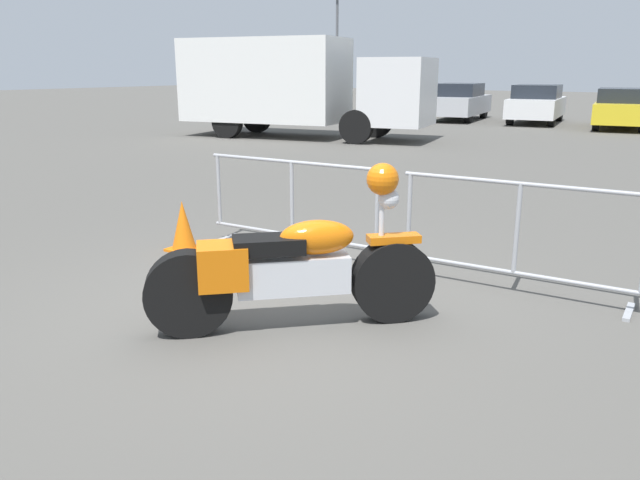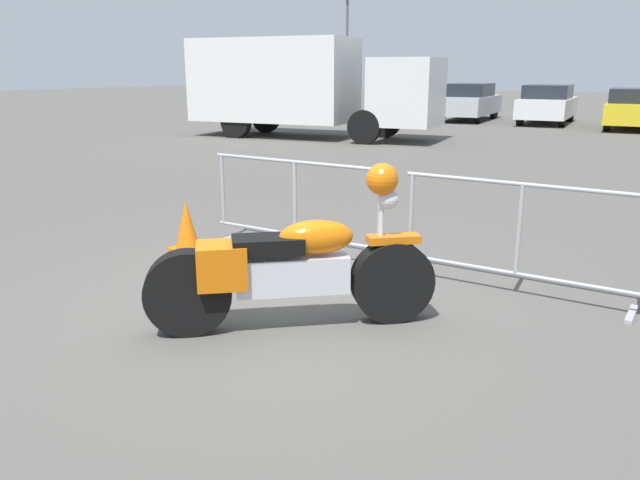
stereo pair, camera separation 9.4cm
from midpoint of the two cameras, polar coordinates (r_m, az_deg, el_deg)
ground_plane at (r=5.70m, az=-3.68°, el=-5.80°), size 120.00×120.00×0.00m
motorcycle at (r=5.03m, az=-2.01°, el=-2.54°), size 1.85×1.76×1.34m
crowd_barrier_near at (r=7.15m, az=-1.93°, el=3.22°), size 2.27×0.49×1.07m
crowd_barrier_far at (r=6.06m, az=18.11°, el=0.24°), size 2.27×0.49×1.07m
box_truck at (r=19.76m, az=-1.70°, el=14.11°), size 7.98×3.57×2.98m
parked_car_green at (r=28.62m, az=7.60°, el=12.51°), size 2.17×4.32×1.41m
parked_car_silver at (r=27.26m, az=13.56°, el=12.19°), size 2.31×4.61×1.50m
parked_car_white at (r=26.45m, az=20.17°, el=11.59°), size 2.28×4.55×1.48m
parked_car_yellow at (r=25.12m, az=26.80°, el=10.67°), size 2.18×4.34×1.42m
traffic_cone at (r=7.44m, az=-11.74°, el=1.28°), size 0.34×0.34×0.59m
street_lamp at (r=30.25m, az=2.59°, el=18.45°), size 0.36×0.70×5.68m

